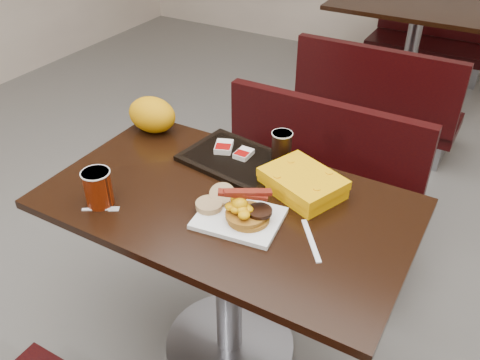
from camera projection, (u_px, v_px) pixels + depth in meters
The scene contains 24 objects.
floor at pixel (230, 346), 2.09m from camera, with size 6.00×7.00×0.01m, color slate.
table_near at pixel (229, 281), 1.88m from camera, with size 1.20×0.70×0.75m, color black, non-canonical shape.
bench_near_n at pixel (305, 189), 2.39m from camera, with size 1.00×0.46×0.72m, color black, non-canonical shape.
table_far at pixel (410, 57), 3.73m from camera, with size 1.20×0.70×0.75m, color black, non-canonical shape.
bench_far_s at pixel (381, 94), 3.24m from camera, with size 1.00×0.46×0.72m, color black, non-canonical shape.
bench_far_n at pixel (431, 32), 4.24m from camera, with size 1.00×0.46×0.72m, color black, non-canonical shape.
platter at pixel (239, 218), 1.57m from camera, with size 0.26×0.20×0.02m, color white.
pancake_stack at pixel (248, 216), 1.55m from camera, with size 0.13×0.13×0.03m, color #9E611A.
sausage_patty at pixel (260, 211), 1.54m from camera, with size 0.08×0.08×0.01m, color black.
scrambled_eggs at pixel (240, 205), 1.53m from camera, with size 0.09×0.08×0.05m, color orange.
bacon_strips at pixel (243, 194), 1.53m from camera, with size 0.15×0.07×0.01m, color #4F0507, non-canonical shape.
muffin_bottom at pixel (209, 205), 1.60m from camera, with size 0.09×0.09×0.02m, color tan.
muffin_top at pixel (222, 194), 1.63m from camera, with size 0.08×0.08×0.02m, color tan.
coffee_cup_near at pixel (98, 188), 1.61m from camera, with size 0.09×0.09×0.12m, color #912205.
fork at pixel (95, 209), 1.62m from camera, with size 0.12×0.02×0.00m, color white, non-canonical shape.
knife at pixel (311, 240), 1.50m from camera, with size 0.19×0.02×0.00m, color white.
condiment_syrup at pixel (232, 178), 1.76m from camera, with size 0.04×0.03×0.01m, color #BC6608.
condiment_ketchup at pixel (250, 181), 1.74m from camera, with size 0.04×0.03×0.01m, color #8C0504.
tray at pixel (236, 160), 1.85m from camera, with size 0.38×0.27×0.02m, color black.
hashbrown_sleeve_left at pixel (224, 147), 1.89m from camera, with size 0.06×0.08×0.02m, color silver.
hashbrown_sleeve_right at pixel (244, 154), 1.85m from camera, with size 0.05×0.07×0.02m, color silver.
coffee_cup_far at pixel (282, 145), 1.82m from camera, with size 0.07×0.07×0.10m, color black.
clamshell at pixel (303, 183), 1.68m from camera, with size 0.25×0.19×0.07m, color #F2A404.
paper_bag at pixel (152, 115), 2.01m from camera, with size 0.20×0.15×0.14m, color #CA7D06.
Camera 1 is at (0.70, -1.14, 1.75)m, focal length 38.07 mm.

